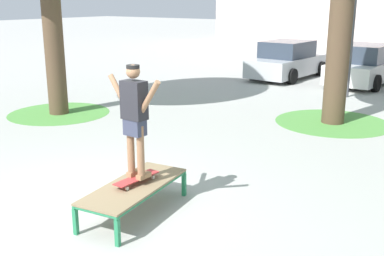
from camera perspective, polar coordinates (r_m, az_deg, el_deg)
ground_plane at (r=7.49m, az=-12.02°, el=-9.63°), size 120.00×120.00×0.00m
skate_box at (r=7.08m, az=-7.06°, el=-7.23°), size 1.02×1.99×0.46m
skateboard at (r=7.09m, az=-6.76°, el=-6.12°), size 0.23×0.81×0.09m
skater at (r=6.79m, az=-7.02°, el=1.71°), size 1.00×0.29×1.69m
grass_patch_near_left at (r=13.79m, az=-15.87°, el=1.76°), size 2.82×2.82×0.01m
grass_patch_mid_back at (r=12.82m, az=16.74°, el=0.67°), size 2.97×2.97×0.01m
car_silver at (r=19.64m, az=11.61°, el=8.01°), size 2.12×4.30×1.50m
car_white at (r=18.95m, az=20.28°, el=7.11°), size 2.07×4.28×1.50m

